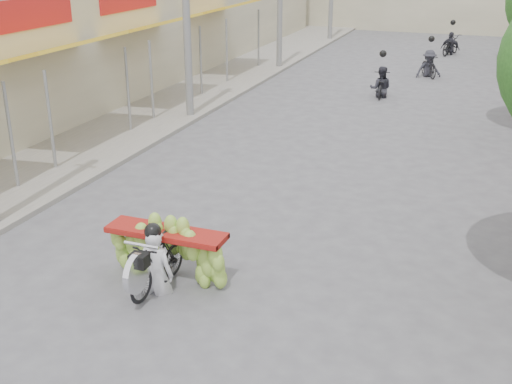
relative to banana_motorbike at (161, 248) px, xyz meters
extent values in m
plane|color=#57565B|center=(1.09, -2.12, -0.69)|extent=(120.00, 120.00, 0.00)
cube|color=gray|center=(-5.91, 12.88, -0.63)|extent=(4.00, 60.00, 0.12)
cube|color=#B6AE90|center=(-10.91, 11.88, 2.31)|extent=(8.00, 40.00, 6.00)
cylinder|color=slate|center=(-5.21, 2.68, 0.58)|extent=(0.08, 0.08, 2.55)
cube|color=gold|center=(-6.03, 5.88, 2.06)|extent=(1.77, 4.00, 0.53)
cylinder|color=slate|center=(-5.21, 4.08, 0.58)|extent=(0.08, 0.08, 2.55)
cylinder|color=slate|center=(-5.21, 7.68, 0.58)|extent=(0.08, 0.08, 2.55)
cube|color=#AE1719|center=(-6.91, 5.88, 2.91)|extent=(0.10, 3.50, 0.80)
cube|color=gold|center=(-6.03, 10.88, 2.06)|extent=(1.77, 4.00, 0.53)
cylinder|color=slate|center=(-5.21, 9.08, 0.58)|extent=(0.08, 0.08, 2.55)
cylinder|color=slate|center=(-5.21, 12.68, 0.58)|extent=(0.08, 0.08, 2.55)
cube|color=gold|center=(-6.03, 16.88, 2.06)|extent=(1.77, 4.00, 0.53)
cylinder|color=slate|center=(-5.21, 15.08, 0.58)|extent=(0.08, 0.08, 2.55)
cylinder|color=slate|center=(-5.21, 18.68, 0.58)|extent=(0.08, 0.08, 2.55)
imported|color=black|center=(0.00, -0.14, -0.22)|extent=(0.58, 1.63, 0.94)
cylinder|color=silver|center=(0.00, -0.79, -0.07)|extent=(0.10, 0.66, 0.66)
cube|color=black|center=(0.00, -0.69, 0.11)|extent=(0.28, 0.22, 0.22)
cylinder|color=silver|center=(0.00, -0.59, 0.33)|extent=(0.60, 0.05, 0.05)
cube|color=maroon|center=(0.00, 0.21, 0.19)|extent=(2.07, 0.55, 0.10)
imported|color=silver|center=(0.00, -0.19, 0.43)|extent=(0.59, 0.44, 1.64)
sphere|color=black|center=(0.00, -0.22, 1.22)|extent=(0.28, 0.28, 0.28)
imported|color=black|center=(0.93, 15.00, -0.27)|extent=(0.74, 1.57, 0.85)
imported|color=#2B2B34|center=(0.93, 15.00, 0.43)|extent=(0.84, 0.57, 1.65)
sphere|color=black|center=(0.93, 15.00, 0.89)|extent=(0.26, 0.26, 0.26)
imported|color=black|center=(2.15, 19.32, -0.22)|extent=(1.14, 1.61, 0.93)
imported|color=#2B2B34|center=(2.15, 19.32, 0.43)|extent=(1.19, 0.98, 1.65)
sphere|color=black|center=(2.15, 19.32, 0.89)|extent=(0.26, 0.26, 0.26)
imported|color=black|center=(2.52, 25.31, -0.21)|extent=(1.12, 1.82, 0.96)
imported|color=#2B2B34|center=(2.52, 25.31, 0.43)|extent=(1.09, 0.81, 1.65)
sphere|color=black|center=(2.52, 25.31, 0.89)|extent=(0.26, 0.26, 0.26)
camera|label=1|loc=(4.81, -8.33, 4.77)|focal=45.00mm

